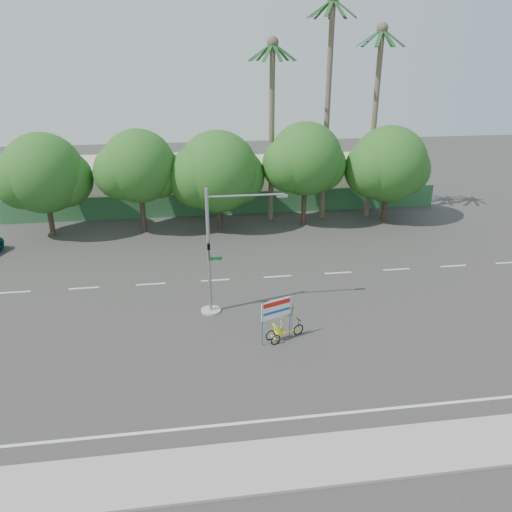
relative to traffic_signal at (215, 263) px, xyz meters
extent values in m
plane|color=#33302D|center=(2.20, -3.98, -2.92)|extent=(120.00, 120.00, 0.00)
cube|color=gray|center=(2.20, -11.48, -2.86)|extent=(50.00, 2.40, 0.12)
cube|color=#336B3D|center=(2.20, 17.52, -1.92)|extent=(38.00, 0.08, 2.00)
cube|color=beige|center=(-7.80, 22.02, -0.92)|extent=(12.00, 8.00, 4.00)
cube|color=beige|center=(10.20, 22.02, -1.12)|extent=(14.00, 8.00, 3.60)
cylinder|color=#473828|center=(-11.80, 14.02, -1.16)|extent=(0.40, 0.40, 3.52)
sphere|color=#20591A|center=(-11.80, 14.02, 2.04)|extent=(6.00, 6.00, 6.00)
sphere|color=#20591A|center=(-10.45, 14.32, 1.48)|extent=(4.32, 4.32, 4.32)
sphere|color=#20591A|center=(-13.15, 13.77, 1.72)|extent=(4.56, 4.56, 4.56)
cylinder|color=#473828|center=(-4.80, 14.02, -1.05)|extent=(0.40, 0.40, 3.74)
sphere|color=#20591A|center=(-4.80, 14.02, 2.35)|extent=(5.60, 5.60, 5.60)
sphere|color=#20591A|center=(-3.54, 14.32, 1.76)|extent=(4.03, 4.03, 4.03)
sphere|color=#20591A|center=(-6.06, 13.77, 2.01)|extent=(4.26, 4.26, 4.26)
cylinder|color=#473828|center=(1.20, 14.02, -1.27)|extent=(0.40, 0.40, 3.30)
sphere|color=#20591A|center=(1.20, 14.02, 1.73)|extent=(6.40, 6.40, 6.40)
sphere|color=#20591A|center=(2.64, 14.32, 1.21)|extent=(4.61, 4.61, 4.61)
sphere|color=#20591A|center=(-0.24, 13.77, 1.43)|extent=(4.86, 4.86, 4.86)
cylinder|color=#473828|center=(8.20, 14.02, -0.98)|extent=(0.40, 0.40, 3.87)
sphere|color=#20591A|center=(8.20, 14.02, 2.54)|extent=(5.80, 5.80, 5.80)
sphere|color=#20591A|center=(9.50, 14.32, 1.92)|extent=(4.18, 4.18, 4.18)
sphere|color=#20591A|center=(6.89, 13.77, 2.19)|extent=(4.41, 4.41, 4.41)
cylinder|color=#473828|center=(15.20, 14.02, -1.20)|extent=(0.40, 0.40, 3.43)
sphere|color=#20591A|center=(15.20, 14.02, 1.92)|extent=(6.20, 6.20, 6.20)
sphere|color=#20591A|center=(16.59, 14.32, 1.37)|extent=(4.46, 4.46, 4.46)
sphere|color=#20591A|center=(13.80, 13.77, 1.61)|extent=(4.71, 4.71, 4.71)
cylinder|color=#70604C|center=(10.20, 15.52, 5.58)|extent=(0.44, 0.44, 17.00)
cube|color=#1C4C21|center=(11.14, 15.52, 13.42)|extent=(1.91, 0.28, 1.36)
cube|color=#1C4C21|center=(10.92, 16.12, 13.42)|extent=(1.65, 1.44, 1.36)
cube|color=#1C4C21|center=(10.36, 16.44, 13.42)|extent=(0.61, 1.93, 1.36)
cube|color=#1C4C21|center=(9.73, 16.33, 13.42)|extent=(1.20, 1.80, 1.36)
cube|color=#1C4C21|center=(9.31, 15.84, 13.42)|extent=(1.89, 0.92, 1.36)
cube|color=#1C4C21|center=(9.31, 15.19, 13.42)|extent=(1.89, 0.92, 1.36)
cube|color=#1C4C21|center=(9.73, 14.70, 13.42)|extent=(1.20, 1.80, 1.36)
cube|color=#1C4C21|center=(10.36, 14.59, 13.42)|extent=(0.61, 1.93, 1.36)
cube|color=#1C4C21|center=(10.92, 14.91, 13.42)|extent=(1.65, 1.44, 1.36)
cylinder|color=#70604C|center=(14.20, 15.52, 4.58)|extent=(0.44, 0.44, 15.00)
sphere|color=#70604C|center=(14.20, 15.52, 12.08)|extent=(0.90, 0.90, 0.90)
cube|color=#1C4C21|center=(15.14, 15.52, 11.42)|extent=(1.91, 0.28, 1.36)
cube|color=#1C4C21|center=(14.92, 16.12, 11.42)|extent=(1.65, 1.44, 1.36)
cube|color=#1C4C21|center=(14.36, 16.44, 11.42)|extent=(0.61, 1.93, 1.36)
cube|color=#1C4C21|center=(13.73, 16.33, 11.42)|extent=(1.20, 1.80, 1.36)
cube|color=#1C4C21|center=(13.31, 15.84, 11.42)|extent=(1.89, 0.92, 1.36)
cube|color=#1C4C21|center=(13.31, 15.19, 11.42)|extent=(1.89, 0.92, 1.36)
cube|color=#1C4C21|center=(13.73, 14.70, 11.42)|extent=(1.20, 1.80, 1.36)
cube|color=#1C4C21|center=(14.36, 14.59, 11.42)|extent=(0.61, 1.93, 1.36)
cube|color=#1C4C21|center=(14.92, 14.91, 11.42)|extent=(1.65, 1.44, 1.36)
cylinder|color=#70604C|center=(5.70, 15.52, 4.08)|extent=(0.44, 0.44, 14.00)
sphere|color=#70604C|center=(5.70, 15.52, 11.08)|extent=(0.90, 0.90, 0.90)
cube|color=#1C4C21|center=(6.64, 15.52, 10.42)|extent=(1.91, 0.28, 1.36)
cube|color=#1C4C21|center=(6.42, 16.12, 10.42)|extent=(1.65, 1.44, 1.36)
cube|color=#1C4C21|center=(5.86, 16.44, 10.42)|extent=(0.61, 1.93, 1.36)
cube|color=#1C4C21|center=(5.23, 16.33, 10.42)|extent=(1.20, 1.80, 1.36)
cube|color=#1C4C21|center=(4.81, 15.84, 10.42)|extent=(1.89, 0.92, 1.36)
cube|color=#1C4C21|center=(4.81, 15.19, 10.42)|extent=(1.89, 0.92, 1.36)
cube|color=#1C4C21|center=(5.23, 14.70, 10.42)|extent=(1.20, 1.80, 1.36)
cube|color=#1C4C21|center=(5.86, 14.59, 10.42)|extent=(0.61, 1.93, 1.36)
cube|color=#1C4C21|center=(6.42, 14.91, 10.42)|extent=(1.65, 1.44, 1.36)
cylinder|color=gray|center=(-0.30, 0.02, -2.87)|extent=(1.10, 1.10, 0.10)
cylinder|color=gray|center=(-0.30, 0.02, 0.58)|extent=(0.18, 0.18, 7.00)
cylinder|color=gray|center=(1.70, 0.02, 3.63)|extent=(4.00, 0.10, 0.10)
cube|color=gray|center=(3.60, 0.02, 3.53)|extent=(0.55, 0.20, 0.12)
imported|color=black|center=(-0.30, -0.20, 0.68)|extent=(0.16, 0.20, 1.00)
cube|color=#14662D|center=(0.05, 0.02, 0.23)|extent=(0.70, 0.04, 0.18)
torus|color=black|center=(3.97, -3.05, -2.65)|extent=(0.58, 0.28, 0.60)
torus|color=black|center=(2.48, -3.36, -2.67)|extent=(0.55, 0.26, 0.56)
torus|color=black|center=(2.65, -3.82, -2.67)|extent=(0.55, 0.26, 0.56)
cube|color=#F4F916|center=(3.27, -3.32, -2.60)|extent=(1.42, 0.59, 0.05)
cube|color=#F4F916|center=(2.56, -3.59, -2.65)|extent=(0.24, 0.51, 0.04)
cube|color=#F4F916|center=(2.94, -3.45, -2.48)|extent=(0.55, 0.51, 0.05)
cube|color=#F4F916|center=(2.71, -3.53, -2.23)|extent=(0.32, 0.42, 0.48)
cylinder|color=black|center=(3.97, -3.05, -2.30)|extent=(0.03, 0.03, 0.49)
cube|color=black|center=(3.97, -3.05, -2.06)|extent=(0.18, 0.38, 0.04)
imported|color=#CCB284|center=(3.06, -3.40, -2.14)|extent=(0.34, 0.41, 0.96)
cylinder|color=blue|center=(1.99, -3.81, -1.73)|extent=(0.06, 0.06, 2.39)
cylinder|color=blue|center=(3.47, -3.24, -1.73)|extent=(0.06, 0.06, 2.39)
cube|color=white|center=(2.73, -3.53, -1.11)|extent=(1.58, 0.65, 0.97)
cube|color=red|center=(2.74, -3.55, -0.80)|extent=(1.41, 0.55, 0.23)
cube|color=blue|center=(2.74, -3.55, -1.24)|extent=(1.41, 0.55, 0.12)
cylinder|color=black|center=(3.60, -3.19, -1.99)|extent=(0.02, 0.02, 1.86)
cube|color=red|center=(3.31, -3.30, -1.42)|extent=(0.74, 0.30, 0.58)
camera|label=1|loc=(-1.27, -24.53, 10.46)|focal=35.00mm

